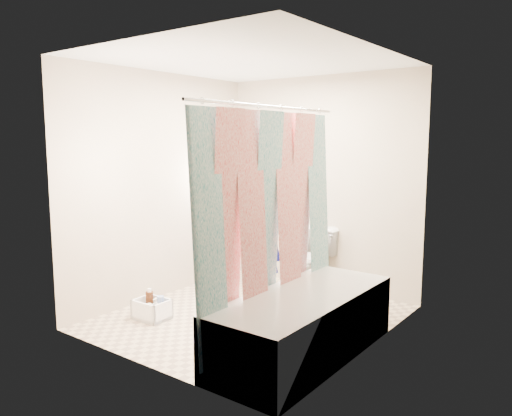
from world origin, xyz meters
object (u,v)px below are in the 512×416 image
Objects in this scene: toilet at (309,261)px; cleaning_caddy at (153,310)px; bathtub at (304,323)px; plumber at (260,226)px.

toilet is 2.21× the size of cleaning_caddy.
plumber is (-1.06, 0.87, 0.54)m from bathtub.
toilet is at bearing 138.91° from plumber.
toilet is at bearing 62.29° from cleaning_caddy.
bathtub reaches higher than cleaning_caddy.
bathtub is 1.08× the size of plumber.
bathtub is 5.36× the size of cleaning_caddy.
cleaning_caddy is at bearing -112.71° from toilet.
plumber is 1.36m from cleaning_caddy.
cleaning_caddy is at bearing -173.61° from bathtub.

